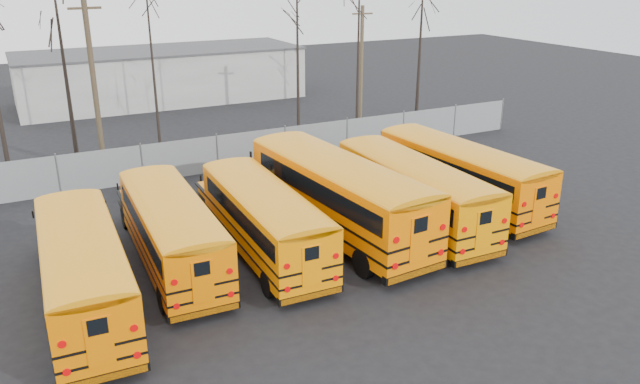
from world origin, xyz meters
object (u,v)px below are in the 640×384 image
bus_f (457,169)px  bus_d (335,189)px  bus_e (411,186)px  utility_pole_left (94,85)px  utility_pole_right (361,65)px  bus_c (262,214)px  bus_b (170,225)px  bus_a (82,264)px

bus_f → bus_d: bearing=178.9°
bus_e → utility_pole_left: size_ratio=1.17×
bus_d → utility_pole_left: (-7.17, 12.97, 2.74)m
bus_e → utility_pole_right: utility_pole_right is taller
bus_c → utility_pole_left: bearing=107.2°
utility_pole_right → bus_c: bearing=-121.6°
bus_b → utility_pole_left: utility_pole_left is taller
bus_c → bus_e: size_ratio=0.95×
bus_b → bus_c: bus_c is taller
utility_pole_right → bus_a: bearing=-130.5°
bus_b → utility_pole_left: size_ratio=1.10×
bus_a → bus_e: bearing=7.1°
utility_pole_left → utility_pole_right: utility_pole_left is taller
bus_a → bus_f: 16.74m
bus_a → utility_pole_left: utility_pole_left is taller
bus_c → bus_f: size_ratio=0.93×
bus_b → utility_pole_right: bearing=44.1°
bus_c → utility_pole_right: size_ratio=1.26×
bus_c → bus_a: bearing=-167.4°
utility_pole_left → utility_pole_right: bearing=4.9°
bus_f → utility_pole_right: (4.03, 15.46, 2.36)m
bus_a → bus_d: bearing=12.1°
bus_a → utility_pole_left: bearing=81.1°
bus_f → utility_pole_right: size_ratio=1.35×
bus_a → bus_c: bearing=13.4°
bus_b → bus_c: size_ratio=1.00×
utility_pole_left → bus_b: bearing=-92.3°
bus_b → bus_e: bearing=-2.3°
bus_a → bus_e: 13.42m
utility_pole_right → bus_e: bearing=-104.7°
bus_b → bus_d: (6.77, -0.12, 0.31)m
bus_f → utility_pole_left: (-13.71, 12.64, 2.93)m
bus_a → utility_pole_left: 15.30m
bus_d → bus_e: (3.31, -0.62, -0.21)m
bus_f → utility_pole_right: 16.15m
bus_c → utility_pole_right: bearing=50.7°
bus_b → bus_e: bus_e is taller
bus_a → bus_b: bus_a is taller
bus_f → utility_pole_left: bearing=133.4°
bus_c → bus_e: bus_e is taller
bus_b → bus_f: 13.32m
bus_a → utility_pole_left: (2.90, 14.72, 3.02)m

